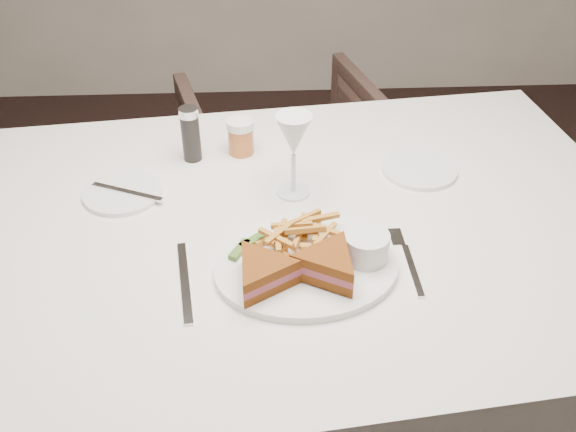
# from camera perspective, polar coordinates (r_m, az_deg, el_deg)

# --- Properties ---
(table) EXTENTS (1.50, 1.08, 0.75)m
(table) POSITION_cam_1_polar(r_m,az_deg,el_deg) (1.49, -0.10, -12.05)
(table) COLOR silver
(table) RESTS_ON ground
(chair_far) EXTENTS (0.76, 0.73, 0.65)m
(chair_far) POSITION_cam_1_polar(r_m,az_deg,el_deg) (2.20, -0.13, 4.63)
(chair_far) COLOR #47322B
(chair_far) RESTS_ON ground
(table_setting) EXTENTS (0.78, 0.61, 0.18)m
(table_setting) POSITION_cam_1_polar(r_m,az_deg,el_deg) (1.17, 0.53, -0.59)
(table_setting) COLOR white
(table_setting) RESTS_ON table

